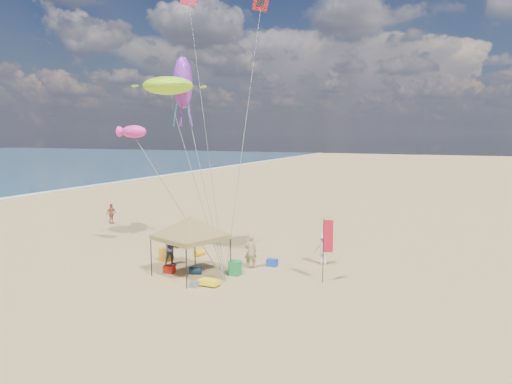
% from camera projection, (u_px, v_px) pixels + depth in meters
% --- Properties ---
extents(ground, '(280.00, 280.00, 0.00)m').
position_uv_depth(ground, '(230.00, 287.00, 21.22)').
color(ground, tan).
rests_on(ground, ground).
extents(canopy_tent, '(5.22, 5.22, 3.42)m').
position_uv_depth(canopy_tent, '(190.00, 219.00, 22.54)').
color(canopy_tent, black).
rests_on(canopy_tent, ground).
extents(feather_flag, '(0.44, 0.18, 3.03)m').
position_uv_depth(feather_flag, '(327.00, 240.00, 21.55)').
color(feather_flag, black).
rests_on(feather_flag, ground).
extents(cooler_red, '(0.54, 0.38, 0.38)m').
position_uv_depth(cooler_red, '(169.00, 269.00, 23.30)').
color(cooler_red, red).
rests_on(cooler_red, ground).
extents(cooler_blue, '(0.54, 0.38, 0.38)m').
position_uv_depth(cooler_blue, '(272.00, 263.00, 24.47)').
color(cooler_blue, '#1640B9').
rests_on(cooler_blue, ground).
extents(bag_navy, '(0.69, 0.54, 0.36)m').
position_uv_depth(bag_navy, '(196.00, 271.00, 23.09)').
color(bag_navy, '#0D213A').
rests_on(bag_navy, ground).
extents(bag_orange, '(0.54, 0.69, 0.36)m').
position_uv_depth(bag_orange, '(200.00, 253.00, 26.55)').
color(bag_orange, '#F9A90D').
rests_on(bag_orange, ground).
extents(chair_green, '(0.50, 0.50, 0.70)m').
position_uv_depth(chair_green, '(235.00, 268.00, 22.94)').
color(chair_green, '#198D3E').
rests_on(chair_green, ground).
extents(chair_yellow, '(0.50, 0.50, 0.70)m').
position_uv_depth(chair_yellow, '(165.00, 254.00, 25.53)').
color(chair_yellow, orange).
rests_on(chair_yellow, ground).
extents(crate_grey, '(0.34, 0.30, 0.28)m').
position_uv_depth(crate_grey, '(194.00, 284.00, 21.13)').
color(crate_grey, slate).
rests_on(crate_grey, ground).
extents(beach_cart, '(0.90, 0.50, 0.24)m').
position_uv_depth(beach_cart, '(209.00, 282.00, 21.27)').
color(beach_cart, yellow).
rests_on(beach_cart, ground).
extents(person_near_a, '(0.77, 0.70, 1.77)m').
position_uv_depth(person_near_a, '(251.00, 251.00, 24.05)').
color(person_near_a, '#A0855B').
rests_on(person_near_a, ground).
extents(person_near_b, '(1.02, 1.06, 1.71)m').
position_uv_depth(person_near_b, '(172.00, 249.00, 24.60)').
color(person_near_b, '#3B3F50').
rests_on(person_near_b, ground).
extents(person_near_c, '(1.15, 0.70, 1.74)m').
position_uv_depth(person_near_c, '(324.00, 249.00, 24.63)').
color(person_near_c, beige).
rests_on(person_near_c, ground).
extents(person_far_a, '(0.47, 0.96, 1.58)m').
position_uv_depth(person_far_a, '(111.00, 213.00, 35.90)').
color(person_far_a, '#AC6542').
rests_on(person_far_a, ground).
extents(turtle_kite, '(3.48, 3.09, 0.98)m').
position_uv_depth(turtle_kite, '(168.00, 86.00, 25.48)').
color(turtle_kite, '#99EA1A').
rests_on(turtle_kite, ground).
extents(fish_kite, '(1.62, 0.93, 0.69)m').
position_uv_depth(fish_kite, '(134.00, 132.00, 25.30)').
color(fish_kite, '#FA29A8').
rests_on(fish_kite, ground).
extents(squid_kite, '(1.34, 1.34, 2.93)m').
position_uv_depth(squid_kite, '(183.00, 82.00, 26.71)').
color(squid_kite, purple).
rests_on(squid_kite, ground).
extents(stunt_kite_red, '(1.10, 1.19, 1.03)m').
position_uv_depth(stunt_kite_red, '(261.00, 2.00, 30.94)').
color(stunt_kite_red, '#AB1423').
rests_on(stunt_kite_red, ground).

